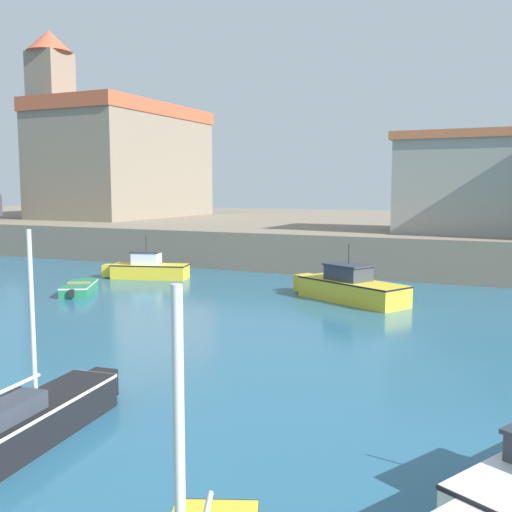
# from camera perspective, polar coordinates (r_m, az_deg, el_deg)

# --- Properties ---
(quay_seawall) EXTENTS (120.00, 40.00, 2.39)m
(quay_seawall) POSITION_cam_1_polar(r_m,az_deg,el_deg) (54.51, 12.64, 2.20)
(quay_seawall) COLOR gray
(quay_seawall) RESTS_ON ground
(motorboat_yellow_0) EXTENTS (5.05, 2.56, 2.47)m
(motorboat_yellow_0) POSITION_cam_1_polar(r_m,az_deg,el_deg) (34.83, -10.29, -1.18)
(motorboat_yellow_0) COLOR yellow
(motorboat_yellow_0) RESTS_ON ground
(motorboat_yellow_1) EXTENTS (6.13, 4.07, 2.60)m
(motorboat_yellow_1) POSITION_cam_1_polar(r_m,az_deg,el_deg) (27.84, 8.86, -2.95)
(motorboat_yellow_1) COLOR yellow
(motorboat_yellow_1) RESTS_ON ground
(dinghy_green_2) EXTENTS (2.67, 3.66, 0.58)m
(dinghy_green_2) POSITION_cam_1_polar(r_m,az_deg,el_deg) (30.83, -16.45, -2.90)
(dinghy_green_2) COLOR #237A4C
(dinghy_green_2) RESTS_ON ground
(sailboat_black_5) EXTENTS (1.79, 5.75, 4.37)m
(sailboat_black_5) POSITION_cam_1_polar(r_m,az_deg,el_deg) (13.38, -21.03, -14.58)
(sailboat_black_5) COLOR black
(sailboat_black_5) RESTS_ON ground
(church) EXTENTS (13.55, 17.04, 17.38)m
(church) POSITION_cam_1_polar(r_m,az_deg,el_deg) (59.08, -13.08, 9.17)
(church) COLOR gray
(church) RESTS_ON quay_seawall
(harbor_shed_near_wharf) EXTENTS (9.07, 6.66, 6.09)m
(harbor_shed_near_wharf) POSITION_cam_1_polar(r_m,az_deg,el_deg) (39.18, 19.97, 6.56)
(harbor_shed_near_wharf) COLOR gray
(harbor_shed_near_wharf) RESTS_ON quay_seawall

